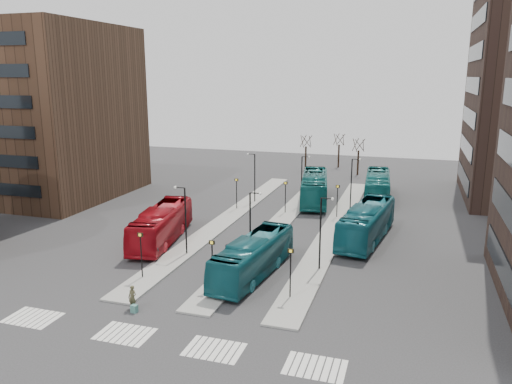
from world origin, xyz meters
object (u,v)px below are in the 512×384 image
(commuter_a, at_px, (154,251))
(teal_bus_b, at_px, (314,188))
(commuter_c, at_px, (228,252))
(teal_bus_c, at_px, (367,222))
(teal_bus_d, at_px, (377,186))
(traveller, at_px, (132,297))
(commuter_b, at_px, (223,274))
(red_bus, at_px, (162,224))
(suitcase, at_px, (134,309))
(teal_bus_a, at_px, (253,256))

(commuter_a, bearing_deg, teal_bus_b, -105.27)
(teal_bus_b, height_order, commuter_c, teal_bus_b)
(teal_bus_b, bearing_deg, teal_bus_c, -69.85)
(teal_bus_b, bearing_deg, teal_bus_d, 14.78)
(traveller, bearing_deg, teal_bus_d, 73.47)
(commuter_b, relative_size, commuter_c, 1.13)
(red_bus, distance_m, traveller, 14.47)
(suitcase, bearing_deg, teal_bus_a, 62.56)
(teal_bus_a, distance_m, teal_bus_b, 25.27)
(teal_bus_a, bearing_deg, commuter_c, 147.03)
(teal_bus_d, relative_size, traveller, 7.54)
(commuter_a, bearing_deg, commuter_c, -153.47)
(suitcase, distance_m, teal_bus_d, 39.68)
(traveller, bearing_deg, suitcase, -46.20)
(teal_bus_a, xyz_separation_m, teal_bus_c, (7.78, 11.79, 0.18))
(commuter_c, bearing_deg, traveller, 10.36)
(commuter_b, bearing_deg, red_bus, 46.75)
(teal_bus_c, bearing_deg, red_bus, -153.40)
(teal_bus_d, bearing_deg, commuter_b, -110.05)
(red_bus, bearing_deg, traveller, -79.75)
(teal_bus_c, xyz_separation_m, commuter_b, (-9.46, -14.21, -0.95))
(red_bus, xyz_separation_m, teal_bus_d, (18.58, 23.37, 0.07))
(suitcase, relative_size, teal_bus_b, 0.04)
(red_bus, height_order, traveller, red_bus)
(teal_bus_b, xyz_separation_m, commuter_c, (-3.15, -22.68, -1.10))
(teal_bus_b, distance_m, commuter_c, 22.92)
(suitcase, xyz_separation_m, teal_bus_c, (13.50, 20.42, 1.50))
(teal_bus_a, distance_m, teal_bus_c, 14.13)
(teal_bus_a, bearing_deg, teal_bus_d, 81.58)
(teal_bus_d, bearing_deg, red_bus, -132.10)
(red_bus, relative_size, commuter_c, 8.31)
(teal_bus_b, distance_m, commuter_a, 26.63)
(teal_bus_d, bearing_deg, teal_bus_b, -158.88)
(suitcase, relative_size, red_bus, 0.04)
(red_bus, distance_m, teal_bus_b, 22.74)
(red_bus, distance_m, commuter_c, 8.41)
(commuter_b, height_order, commuter_c, commuter_b)
(red_bus, xyz_separation_m, teal_bus_c, (18.84, 6.41, 0.07))
(teal_bus_b, bearing_deg, commuter_a, -119.70)
(red_bus, bearing_deg, teal_bus_a, -35.82)
(suitcase, bearing_deg, teal_bus_c, 62.61)
(red_bus, xyz_separation_m, commuter_b, (9.38, -7.80, -0.87))
(suitcase, xyz_separation_m, teal_bus_b, (5.68, 33.90, 1.57))
(commuter_a, bearing_deg, commuter_b, 164.68)
(red_bus, bearing_deg, teal_bus_b, 51.13)
(teal_bus_b, height_order, commuter_b, teal_bus_b)
(commuter_c, bearing_deg, teal_bus_b, -162.41)
(suitcase, bearing_deg, red_bus, 116.96)
(teal_bus_d, relative_size, commuter_b, 7.69)
(traveller, bearing_deg, teal_bus_c, 58.93)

